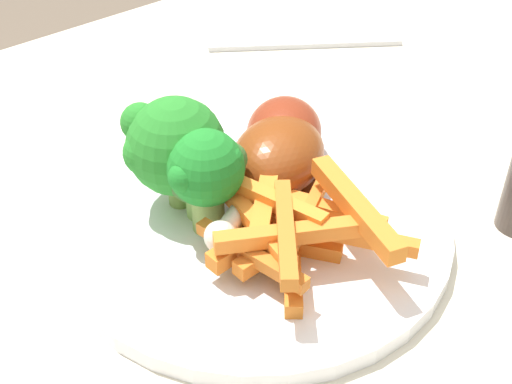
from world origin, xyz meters
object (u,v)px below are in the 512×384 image
dinner_plate (256,224)px  fork (305,44)px  broccoli_floret_front (205,172)px  chicken_drumstick_far (276,160)px  broccoli_floret_back (173,143)px  dining_table (270,307)px  chicken_drumstick_near (283,137)px  broccoli_floret_middle (198,167)px  carrot_fries_pile (290,226)px

dinner_plate → fork: size_ratio=1.32×
broccoli_floret_front → chicken_drumstick_far: 0.06m
broccoli_floret_back → dining_table: bearing=-12.2°
chicken_drumstick_far → chicken_drumstick_near: bearing=36.8°
dinner_plate → fork: (0.22, 0.17, -0.00)m
dinner_plate → broccoli_floret_front: bearing=159.0°
dining_table → chicken_drumstick_far: 0.17m
dinner_plate → chicken_drumstick_far: size_ratio=1.85×
broccoli_floret_middle → carrot_fries_pile: size_ratio=0.44×
dinner_plate → broccoli_floret_front: broccoli_floret_front is taller
chicken_drumstick_near → dinner_plate: bearing=-148.7°
chicken_drumstick_far → broccoli_floret_middle: bearing=167.7°
chicken_drumstick_near → fork: size_ratio=0.60×
dining_table → broccoli_floret_middle: (-0.07, -0.00, 0.18)m
dinner_plate → chicken_drumstick_near: chicken_drumstick_near is taller
dinner_plate → broccoli_floret_back: size_ratio=3.29×
broccoli_floret_back → broccoli_floret_middle: bearing=-79.6°
dinner_plate → fork: 0.28m
broccoli_floret_middle → chicken_drumstick_far: 0.06m
broccoli_floret_middle → broccoli_floret_back: size_ratio=0.79×
broccoli_floret_front → chicken_drumstick_near: bearing=14.6°
fork → broccoli_floret_front: bearing=70.3°
carrot_fries_pile → chicken_drumstick_near: bearing=49.0°
chicken_drumstick_near → carrot_fries_pile: bearing=-131.0°
broccoli_floret_middle → chicken_drumstick_near: size_ratio=0.53×
broccoli_floret_back → chicken_drumstick_near: size_ratio=0.67×
dinner_plate → chicken_drumstick_near: (0.06, 0.03, 0.03)m
chicken_drumstick_near → chicken_drumstick_far: size_ratio=0.84×
broccoli_floret_middle → chicken_drumstick_far: bearing=-12.3°
broccoli_floret_back → carrot_fries_pile: bearing=-76.9°
chicken_drumstick_far → broccoli_floret_back: bearing=151.0°
dinner_plate → broccoli_floret_front: size_ratio=3.59×
broccoli_floret_middle → carrot_fries_pile: (0.02, -0.07, -0.02)m
dinner_plate → chicken_drumstick_near: size_ratio=2.20×
broccoli_floret_front → broccoli_floret_middle: bearing=67.6°
carrot_fries_pile → chicken_drumstick_far: (0.04, 0.05, 0.00)m
dinner_plate → chicken_drumstick_near: bearing=31.3°
chicken_drumstick_near → chicken_drumstick_far: bearing=-143.2°
dining_table → fork: (0.17, 0.14, 0.13)m
broccoli_floret_back → carrot_fries_pile: 0.09m
dinner_plate → dining_table: bearing=35.8°
broccoli_floret_middle → fork: (0.24, 0.15, -0.05)m
dining_table → broccoli_floret_front: size_ratio=13.11×
dinner_plate → fork: bearing=38.6°
carrot_fries_pile → broccoli_floret_middle: bearing=103.9°
dining_table → broccoli_floret_back: bearing=167.8°
broccoli_floret_middle → fork: broccoli_floret_middle is taller
broccoli_floret_back → carrot_fries_pile: broccoli_floret_back is taller
fork → broccoli_floret_middle: bearing=68.4°
dining_table → chicken_drumstick_near: bearing=7.8°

